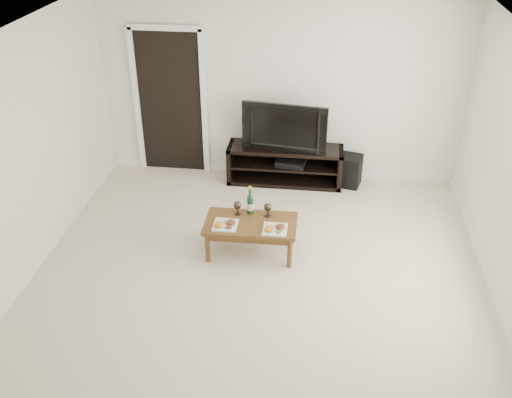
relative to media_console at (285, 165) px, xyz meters
The scene contains 14 objects.
floor 2.51m from the media_console, 92.65° to the right, with size 5.50×5.50×0.00m, color beige.
back_wall 1.07m from the media_console, 112.77° to the left, with size 5.00×0.04×2.60m, color silver.
ceiling 3.43m from the media_console, 92.65° to the right, with size 5.00×5.50×0.04m, color white.
doorway 1.84m from the media_console, behind, with size 0.90×0.02×2.05m, color black.
media_console is the anchor object (origin of this frame).
television 0.61m from the media_console, behind, with size 1.17×0.15×0.67m, color black.
av_receiver 0.10m from the media_console, ahead, with size 0.40×0.30×0.08m, color black.
subwoofer 0.92m from the media_console, ahead, with size 0.30×0.30×0.45m, color black.
coffee_table 1.80m from the media_console, 98.06° to the right, with size 1.05×0.57×0.42m, color brown.
plate_left 1.97m from the media_console, 105.57° to the right, with size 0.27×0.27×0.07m, color white.
plate_right 1.92m from the media_console, 88.85° to the right, with size 0.27×0.27×0.07m, color white.
wine_bottle 1.63m from the media_console, 100.22° to the right, with size 0.07×0.07×0.35m, color #103C1B.
goblet_left 1.70m from the media_console, 104.70° to the right, with size 0.09×0.09×0.17m, color #392B1F, non-canonical shape.
goblet_right 1.64m from the media_console, 92.61° to the right, with size 0.09×0.09×0.17m, color #392B1F, non-canonical shape.
Camera 1 is at (0.60, -4.72, 3.93)m, focal length 40.00 mm.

